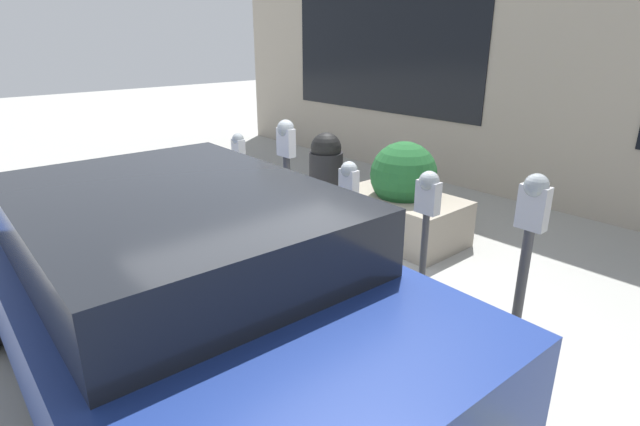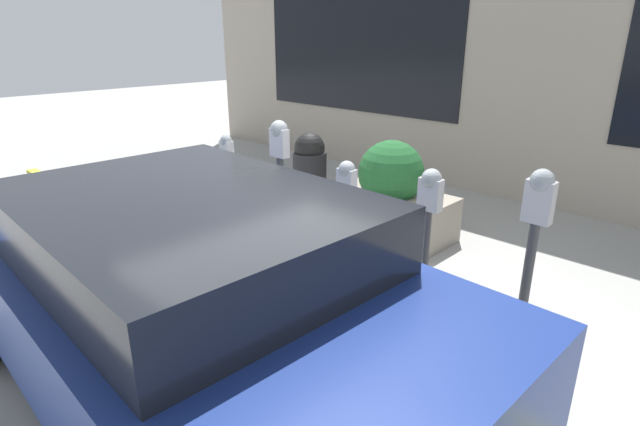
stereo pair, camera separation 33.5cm
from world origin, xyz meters
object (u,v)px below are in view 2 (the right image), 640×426
object	(u,v)px
parking_meter_farthest	(228,177)
parking_meter_fourth	(280,168)
parked_car_front	(180,284)
parking_meter_second	(429,212)
trash_bin	(310,171)
parking_meter_nearest	(533,237)
planter_box	(390,198)
parking_meter_middle	(346,205)

from	to	relation	value
parking_meter_farthest	parking_meter_fourth	bearing A→B (deg)	178.83
parking_meter_farthest	parked_car_front	bearing A→B (deg)	136.23
parking_meter_second	trash_bin	bearing A→B (deg)	-28.44
parking_meter_nearest	planter_box	world-z (taller)	parking_meter_nearest
planter_box	trash_bin	world-z (taller)	planter_box
parking_meter_middle	trash_bin	xyz separation A→B (m)	(2.05, -1.58, -0.36)
parking_meter_fourth	parking_meter_farthest	xyz separation A→B (m)	(0.91, -0.02, -0.27)
parking_meter_middle	planter_box	xyz separation A→B (m)	(0.58, -1.48, -0.42)
parking_meter_nearest	parking_meter_second	xyz separation A→B (m)	(0.83, -0.03, -0.04)
parking_meter_farthest	parking_meter_second	bearing A→B (deg)	-178.82
parking_meter_fourth	parked_car_front	world-z (taller)	parking_meter_fourth
parked_car_front	trash_bin	distance (m)	3.97
parking_meter_second	parking_meter_fourth	distance (m)	1.68
parking_meter_nearest	parking_meter_fourth	bearing A→B (deg)	1.00
parking_meter_nearest	trash_bin	size ratio (longest dim) A/B	1.44
trash_bin	planter_box	bearing A→B (deg)	176.45
parking_meter_middle	parked_car_front	xyz separation A→B (m)	(-0.07, 1.77, -0.11)
parking_meter_nearest	parked_car_front	bearing A→B (deg)	46.89
planter_box	parked_car_front	world-z (taller)	parked_car_front
parking_meter_middle	parking_meter_second	bearing A→B (deg)	179.76
parking_meter_second	trash_bin	size ratio (longest dim) A/B	1.30
parking_meter_second	planter_box	xyz separation A→B (m)	(1.44, -1.49, -0.57)
parking_meter_second	planter_box	world-z (taller)	parking_meter_second
parking_meter_fourth	planter_box	xyz separation A→B (m)	(-0.23, -1.56, -0.63)
parking_meter_nearest	parking_meter_middle	world-z (taller)	parking_meter_nearest
parking_meter_farthest	planter_box	size ratio (longest dim) A/B	0.90
parking_meter_fourth	parking_meter_farthest	bearing A→B (deg)	-1.17
parking_meter_nearest	parking_meter_second	size ratio (longest dim) A/B	1.11
parking_meter_fourth	parking_meter_farthest	size ratio (longest dim) A/B	1.20
parking_meter_second	parking_meter_farthest	bearing A→B (deg)	1.18
parking_meter_middle	planter_box	bearing A→B (deg)	-68.74
parking_meter_farthest	parking_meter_nearest	bearing A→B (deg)	-179.58
parking_meter_nearest	parking_meter_middle	distance (m)	1.71
parking_meter_middle	trash_bin	world-z (taller)	parking_meter_middle
parking_meter_farthest	parked_car_front	distance (m)	2.48
parking_meter_second	planter_box	size ratio (longest dim) A/B	0.96
parking_meter_fourth	trash_bin	size ratio (longest dim) A/B	1.47
parked_car_front	trash_bin	xyz separation A→B (m)	(2.12, -3.34, -0.26)
parking_meter_fourth	parked_car_front	distance (m)	1.93
parking_meter_second	parking_meter_middle	bearing A→B (deg)	-0.24
parking_meter_nearest	parking_meter_second	world-z (taller)	parking_meter_nearest
parking_meter_middle	parking_meter_farthest	size ratio (longest dim) A/B	0.99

